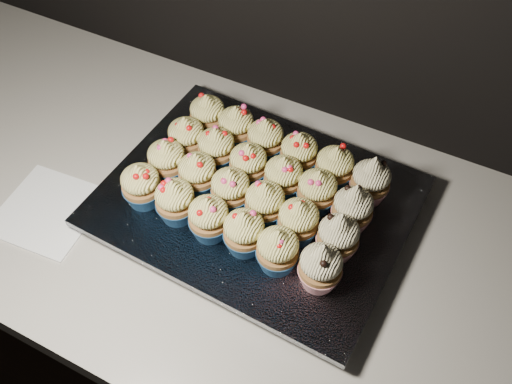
% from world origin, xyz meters
% --- Properties ---
extents(cabinet, '(2.40, 0.60, 0.86)m').
position_xyz_m(cabinet, '(0.00, 1.70, 0.43)').
color(cabinet, black).
rests_on(cabinet, ground).
extents(worktop, '(2.44, 0.64, 0.04)m').
position_xyz_m(worktop, '(0.00, 1.70, 0.88)').
color(worktop, silver).
rests_on(worktop, cabinet).
extents(napkin, '(0.17, 0.17, 0.00)m').
position_xyz_m(napkin, '(-0.10, 1.57, 0.90)').
color(napkin, white).
rests_on(napkin, worktop).
extents(baking_tray, '(0.45, 0.35, 0.02)m').
position_xyz_m(baking_tray, '(0.21, 1.73, 0.91)').
color(baking_tray, black).
rests_on(baking_tray, worktop).
extents(foil_lining, '(0.49, 0.39, 0.01)m').
position_xyz_m(foil_lining, '(0.21, 1.73, 0.93)').
color(foil_lining, silver).
rests_on(foil_lining, baking_tray).
extents(cupcake_0, '(0.06, 0.06, 0.08)m').
position_xyz_m(cupcake_0, '(0.05, 1.64, 0.97)').
color(cupcake_0, navy).
rests_on(cupcake_0, foil_lining).
extents(cupcake_1, '(0.06, 0.06, 0.08)m').
position_xyz_m(cupcake_1, '(0.11, 1.64, 0.97)').
color(cupcake_1, navy).
rests_on(cupcake_1, foil_lining).
extents(cupcake_2, '(0.06, 0.06, 0.08)m').
position_xyz_m(cupcake_2, '(0.18, 1.64, 0.97)').
color(cupcake_2, navy).
rests_on(cupcake_2, foil_lining).
extents(cupcake_3, '(0.06, 0.06, 0.08)m').
position_xyz_m(cupcake_3, '(0.23, 1.64, 0.97)').
color(cupcake_3, navy).
rests_on(cupcake_3, foil_lining).
extents(cupcake_4, '(0.06, 0.06, 0.08)m').
position_xyz_m(cupcake_4, '(0.29, 1.63, 0.97)').
color(cupcake_4, navy).
rests_on(cupcake_4, foil_lining).
extents(cupcake_5, '(0.06, 0.06, 0.10)m').
position_xyz_m(cupcake_5, '(0.36, 1.63, 0.97)').
color(cupcake_5, '#AD1828').
rests_on(cupcake_5, foil_lining).
extents(cupcake_6, '(0.06, 0.06, 0.08)m').
position_xyz_m(cupcake_6, '(0.06, 1.70, 0.97)').
color(cupcake_6, navy).
rests_on(cupcake_6, foil_lining).
extents(cupcake_7, '(0.06, 0.06, 0.08)m').
position_xyz_m(cupcake_7, '(0.12, 1.70, 0.97)').
color(cupcake_7, navy).
rests_on(cupcake_7, foil_lining).
extents(cupcake_8, '(0.06, 0.06, 0.08)m').
position_xyz_m(cupcake_8, '(0.18, 1.70, 0.97)').
color(cupcake_8, navy).
rests_on(cupcake_8, foil_lining).
extents(cupcake_9, '(0.06, 0.06, 0.08)m').
position_xyz_m(cupcake_9, '(0.24, 1.70, 0.97)').
color(cupcake_9, navy).
rests_on(cupcake_9, foil_lining).
extents(cupcake_10, '(0.06, 0.06, 0.08)m').
position_xyz_m(cupcake_10, '(0.30, 1.69, 0.97)').
color(cupcake_10, navy).
rests_on(cupcake_10, foil_lining).
extents(cupcake_11, '(0.06, 0.06, 0.10)m').
position_xyz_m(cupcake_11, '(0.36, 1.69, 0.97)').
color(cupcake_11, '#AD1828').
rests_on(cupcake_11, foil_lining).
extents(cupcake_12, '(0.06, 0.06, 0.08)m').
position_xyz_m(cupcake_12, '(0.06, 1.76, 0.97)').
color(cupcake_12, navy).
rests_on(cupcake_12, foil_lining).
extents(cupcake_13, '(0.06, 0.06, 0.08)m').
position_xyz_m(cupcake_13, '(0.12, 1.76, 0.97)').
color(cupcake_13, navy).
rests_on(cupcake_13, foil_lining).
extents(cupcake_14, '(0.06, 0.06, 0.08)m').
position_xyz_m(cupcake_14, '(0.18, 1.76, 0.97)').
color(cupcake_14, navy).
rests_on(cupcake_14, foil_lining).
extents(cupcake_15, '(0.06, 0.06, 0.08)m').
position_xyz_m(cupcake_15, '(0.24, 1.76, 0.97)').
color(cupcake_15, navy).
rests_on(cupcake_15, foil_lining).
extents(cupcake_16, '(0.06, 0.06, 0.08)m').
position_xyz_m(cupcake_16, '(0.30, 1.76, 0.97)').
color(cupcake_16, navy).
rests_on(cupcake_16, foil_lining).
extents(cupcake_17, '(0.06, 0.06, 0.10)m').
position_xyz_m(cupcake_17, '(0.36, 1.75, 0.97)').
color(cupcake_17, '#AD1828').
rests_on(cupcake_17, foil_lining).
extents(cupcake_18, '(0.06, 0.06, 0.08)m').
position_xyz_m(cupcake_18, '(0.06, 1.83, 0.97)').
color(cupcake_18, navy).
rests_on(cupcake_18, foil_lining).
extents(cupcake_19, '(0.06, 0.06, 0.08)m').
position_xyz_m(cupcake_19, '(0.12, 1.82, 0.97)').
color(cupcake_19, navy).
rests_on(cupcake_19, foil_lining).
extents(cupcake_20, '(0.06, 0.06, 0.08)m').
position_xyz_m(cupcake_20, '(0.18, 1.82, 0.97)').
color(cupcake_20, navy).
rests_on(cupcake_20, foil_lining).
extents(cupcake_21, '(0.06, 0.06, 0.08)m').
position_xyz_m(cupcake_21, '(0.24, 1.82, 0.97)').
color(cupcake_21, navy).
rests_on(cupcake_21, foil_lining).
extents(cupcake_22, '(0.06, 0.06, 0.08)m').
position_xyz_m(cupcake_22, '(0.30, 1.81, 0.97)').
color(cupcake_22, navy).
rests_on(cupcake_22, foil_lining).
extents(cupcake_23, '(0.06, 0.06, 0.10)m').
position_xyz_m(cupcake_23, '(0.37, 1.81, 0.97)').
color(cupcake_23, '#AD1828').
rests_on(cupcake_23, foil_lining).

